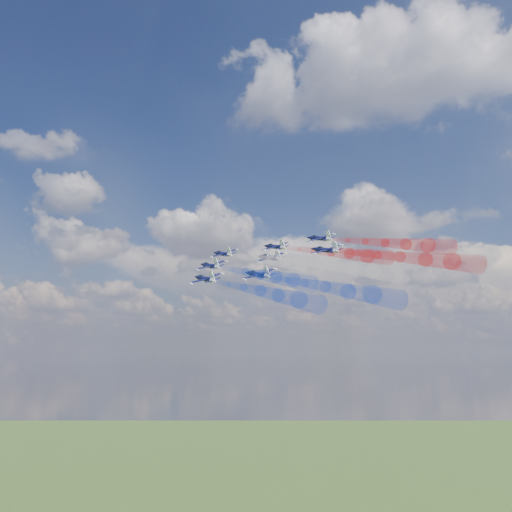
% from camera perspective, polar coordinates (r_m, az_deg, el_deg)
% --- Properties ---
extents(jet_lead, '(17.52, 16.82, 10.01)m').
position_cam_1_polar(jet_lead, '(193.93, -3.43, 0.22)').
color(jet_lead, black).
extents(trail_lead, '(41.37, 29.27, 15.79)m').
position_cam_1_polar(trail_lead, '(168.96, 1.44, -0.44)').
color(trail_lead, white).
extents(jet_inner_left, '(17.52, 16.82, 10.01)m').
position_cam_1_polar(jet_inner_left, '(178.45, -4.74, -1.02)').
color(jet_inner_left, black).
extents(trail_inner_left, '(41.37, 29.27, 15.79)m').
position_cam_1_polar(trail_inner_left, '(153.22, 0.41, -1.95)').
color(trail_inner_left, blue).
extents(jet_inner_right, '(17.52, 16.82, 10.01)m').
position_cam_1_polar(jet_inner_right, '(188.98, 1.99, 0.96)').
color(jet_inner_right, black).
extents(trail_inner_right, '(41.37, 29.27, 15.79)m').
position_cam_1_polar(trail_inner_right, '(165.69, 7.77, 0.39)').
color(trail_inner_right, red).
extents(jet_outer_left, '(17.52, 16.82, 10.01)m').
position_cam_1_polar(jet_outer_left, '(161.78, -5.26, -2.37)').
color(jet_outer_left, black).
extents(trail_outer_left, '(41.37, 29.27, 15.79)m').
position_cam_1_polar(trail_outer_left, '(136.56, 0.43, -3.67)').
color(trail_outer_left, blue).
extents(jet_center_third, '(17.52, 16.82, 10.01)m').
position_cam_1_polar(jet_center_third, '(172.14, 1.46, -0.19)').
color(jet_center_third, black).
extents(trail_center_third, '(41.37, 29.27, 15.79)m').
position_cam_1_polar(trail_center_third, '(148.82, 7.82, -1.00)').
color(trail_center_third, white).
extents(jet_outer_right, '(17.52, 16.82, 10.01)m').
position_cam_1_polar(jet_outer_right, '(184.68, 6.61, 1.83)').
color(jet_outer_right, black).
extents(trail_outer_right, '(41.37, 29.27, 15.79)m').
position_cam_1_polar(trail_outer_right, '(163.00, 13.16, 1.35)').
color(trail_outer_right, red).
extents(jet_rear_left, '(17.52, 16.82, 10.01)m').
position_cam_1_polar(jet_rear_left, '(154.49, 0.23, -1.94)').
color(jet_rear_left, black).
extents(trail_rear_left, '(41.37, 29.27, 15.79)m').
position_cam_1_polar(trail_rear_left, '(130.97, 7.23, -3.18)').
color(trail_rear_left, blue).
extents(jet_rear_right, '(17.52, 16.82, 10.01)m').
position_cam_1_polar(jet_rear_right, '(165.85, 7.21, 0.62)').
color(jet_rear_right, black).
extents(trail_rear_right, '(41.37, 29.27, 15.79)m').
position_cam_1_polar(trail_rear_right, '(144.58, 14.69, -0.09)').
color(trail_rear_right, red).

